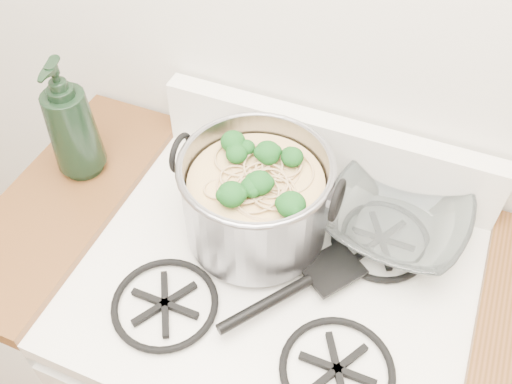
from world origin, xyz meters
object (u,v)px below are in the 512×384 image
at_px(glass_bowl, 395,224).
at_px(spatula, 333,267).
at_px(gas_range, 272,374).
at_px(stock_pot, 256,199).
at_px(bottle, 69,119).

bearing_deg(glass_bowl, spatula, -120.61).
bearing_deg(spatula, glass_bowl, 94.79).
bearing_deg(gas_range, glass_bowl, 44.96).
bearing_deg(glass_bowl, gas_range, -135.04).
relative_size(gas_range, spatula, 2.98).
xyz_separation_m(stock_pot, bottle, (-0.43, 0.02, 0.05)).
distance_m(stock_pot, spatula, 0.20).
bearing_deg(stock_pot, spatula, -12.02).
relative_size(spatula, glass_bowl, 2.70).
bearing_deg(stock_pot, bottle, 177.83).
height_order(gas_range, stock_pot, stock_pot).
bearing_deg(spatula, gas_range, -122.87).
height_order(gas_range, spatula, spatula).
distance_m(gas_range, bottle, 0.81).
bearing_deg(spatula, bottle, -149.68).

